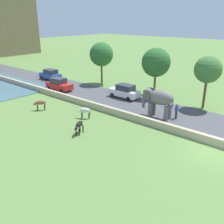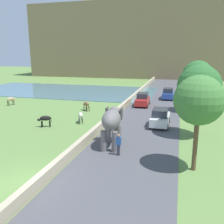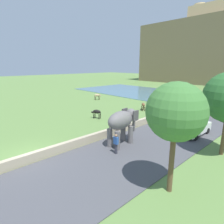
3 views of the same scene
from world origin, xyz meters
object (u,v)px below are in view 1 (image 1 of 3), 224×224
(person_beside_elephant, at_px, (176,111))
(car_blue, at_px, (50,75))
(cow_brown, at_px, (40,103))
(elephant, at_px, (158,99))
(cow_white, at_px, (85,111))
(car_red, at_px, (59,84))
(cow_black, at_px, (79,125))
(car_white, at_px, (125,91))

(person_beside_elephant, distance_m, car_blue, 23.99)
(car_blue, bearing_deg, cow_brown, -131.02)
(elephant, distance_m, cow_brown, 12.97)
(elephant, xyz_separation_m, cow_white, (-4.93, 5.62, -1.20))
(car_red, bearing_deg, cow_white, -115.47)
(car_red, height_order, cow_brown, car_red)
(person_beside_elephant, xyz_separation_m, car_blue, (2.23, 23.88, 0.03))
(cow_brown, bearing_deg, car_blue, 48.98)
(car_red, relative_size, cow_brown, 3.17)
(person_beside_elephant, relative_size, car_blue, 0.41)
(car_red, distance_m, cow_black, 14.83)
(car_white, xyz_separation_m, car_blue, (0.00, 15.54, 0.00))
(person_beside_elephant, relative_size, cow_brown, 1.27)
(person_beside_elephant, bearing_deg, cow_brown, 120.00)
(elephant, relative_size, car_blue, 0.88)
(car_white, distance_m, cow_white, 8.17)
(person_beside_elephant, relative_size, cow_white, 1.18)
(car_red, distance_m, cow_white, 11.50)
(car_red, bearing_deg, person_beside_elephant, -87.00)
(cow_white, relative_size, cow_black, 0.98)
(elephant, relative_size, cow_black, 2.49)
(elephant, distance_m, cow_black, 8.58)
(car_white, distance_m, cow_brown, 10.61)
(elephant, distance_m, car_blue, 22.51)
(cow_white, bearing_deg, cow_black, -142.10)
(person_beside_elephant, height_order, cow_black, person_beside_elephant)
(person_beside_elephant, height_order, cow_white, person_beside_elephant)
(car_red, height_order, cow_black, car_red)
(car_white, bearing_deg, car_red, 108.75)
(elephant, relative_size, cow_white, 2.54)
(cow_black, bearing_deg, elephant, -23.51)
(cow_brown, bearing_deg, cow_black, -99.69)
(cow_black, distance_m, cow_brown, 7.91)
(cow_brown, bearing_deg, car_red, 36.63)
(elephant, height_order, person_beside_elephant, elephant)
(car_white, height_order, cow_brown, car_white)
(elephant, xyz_separation_m, cow_brown, (-6.46, 11.18, -1.20))
(person_beside_elephant, distance_m, car_red, 17.65)
(cow_white, relative_size, cow_brown, 1.08)
(elephant, xyz_separation_m, car_blue, (3.17, 22.25, -1.14))
(cow_white, height_order, cow_black, same)
(car_blue, bearing_deg, elephant, -98.11)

